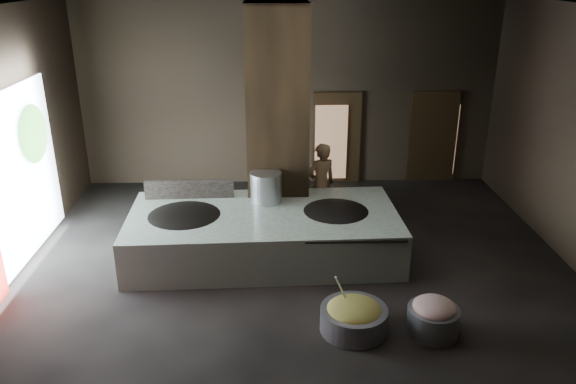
{
  "coord_description": "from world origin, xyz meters",
  "views": [
    {
      "loc": [
        -0.43,
        -8.92,
        5.06
      ],
      "look_at": [
        -0.13,
        0.61,
        1.25
      ],
      "focal_mm": 35.0,
      "sensor_mm": 36.0,
      "label": 1
    }
  ],
  "objects_px": {
    "stock_pot": "(266,188)",
    "veg_basin": "(354,319)",
    "meat_basin": "(433,321)",
    "wok_left": "(185,220)",
    "cook": "(321,184)",
    "hearth_platform": "(264,234)",
    "wok_right": "(336,216)"
  },
  "relations": [
    {
      "from": "stock_pot",
      "to": "veg_basin",
      "type": "distance_m",
      "value": 3.4
    },
    {
      "from": "veg_basin",
      "to": "meat_basin",
      "type": "relative_size",
      "value": 1.32
    },
    {
      "from": "wok_left",
      "to": "cook",
      "type": "height_order",
      "value": "cook"
    },
    {
      "from": "wok_left",
      "to": "veg_basin",
      "type": "bearing_deg",
      "value": -40.48
    },
    {
      "from": "hearth_platform",
      "to": "meat_basin",
      "type": "bearing_deg",
      "value": -47.25
    },
    {
      "from": "stock_pot",
      "to": "veg_basin",
      "type": "relative_size",
      "value": 0.64
    },
    {
      "from": "wok_left",
      "to": "wok_right",
      "type": "bearing_deg",
      "value": 2.05
    },
    {
      "from": "wok_right",
      "to": "cook",
      "type": "relative_size",
      "value": 0.82
    },
    {
      "from": "cook",
      "to": "veg_basin",
      "type": "distance_m",
      "value": 3.9
    },
    {
      "from": "wok_right",
      "to": "veg_basin",
      "type": "bearing_deg",
      "value": -89.8
    },
    {
      "from": "meat_basin",
      "to": "stock_pot",
      "type": "bearing_deg",
      "value": 128.47
    },
    {
      "from": "stock_pot",
      "to": "wok_right",
      "type": "bearing_deg",
      "value": -21.04
    },
    {
      "from": "hearth_platform",
      "to": "stock_pot",
      "type": "bearing_deg",
      "value": 82.99
    },
    {
      "from": "stock_pot",
      "to": "cook",
      "type": "bearing_deg",
      "value": 36.39
    },
    {
      "from": "hearth_platform",
      "to": "wok_right",
      "type": "relative_size",
      "value": 3.41
    },
    {
      "from": "hearth_platform",
      "to": "wok_left",
      "type": "xyz_separation_m",
      "value": [
        -1.45,
        -0.05,
        0.32
      ]
    },
    {
      "from": "cook",
      "to": "veg_basin",
      "type": "relative_size",
      "value": 1.76
    },
    {
      "from": "stock_pot",
      "to": "cook",
      "type": "relative_size",
      "value": 0.37
    },
    {
      "from": "wok_left",
      "to": "veg_basin",
      "type": "distance_m",
      "value": 3.74
    },
    {
      "from": "hearth_platform",
      "to": "stock_pot",
      "type": "distance_m",
      "value": 0.89
    },
    {
      "from": "wok_left",
      "to": "veg_basin",
      "type": "relative_size",
      "value": 1.55
    },
    {
      "from": "wok_right",
      "to": "cook",
      "type": "height_order",
      "value": "cook"
    },
    {
      "from": "wok_right",
      "to": "wok_left",
      "type": "bearing_deg",
      "value": -177.95
    },
    {
      "from": "hearth_platform",
      "to": "meat_basin",
      "type": "height_order",
      "value": "hearth_platform"
    },
    {
      "from": "wok_right",
      "to": "meat_basin",
      "type": "bearing_deg",
      "value": -65.85
    },
    {
      "from": "hearth_platform",
      "to": "cook",
      "type": "height_order",
      "value": "cook"
    },
    {
      "from": "wok_left",
      "to": "meat_basin",
      "type": "distance_m",
      "value": 4.73
    },
    {
      "from": "cook",
      "to": "meat_basin",
      "type": "bearing_deg",
      "value": 86.56
    },
    {
      "from": "hearth_platform",
      "to": "veg_basin",
      "type": "xyz_separation_m",
      "value": [
        1.36,
        -2.45,
        -0.25
      ]
    },
    {
      "from": "wok_right",
      "to": "meat_basin",
      "type": "height_order",
      "value": "wok_right"
    },
    {
      "from": "veg_basin",
      "to": "wok_left",
      "type": "bearing_deg",
      "value": 139.52
    },
    {
      "from": "wok_left",
      "to": "meat_basin",
      "type": "bearing_deg",
      "value": -32.28
    }
  ]
}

